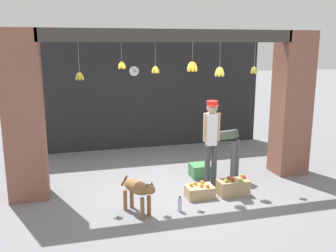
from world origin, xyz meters
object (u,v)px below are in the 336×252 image
at_px(worker_stooping, 225,144).
at_px(fruit_crate_oranges, 200,191).
at_px(produce_box_green, 200,170).
at_px(dog, 138,189).
at_px(wall_clock, 134,71).
at_px(fruit_crate_apples, 233,187).
at_px(water_bottle, 180,204).
at_px(shopkeeper, 211,136).

bearing_deg(worker_stooping, fruit_crate_oranges, -169.89).
bearing_deg(worker_stooping, produce_box_green, 127.47).
height_order(dog, produce_box_green, dog).
height_order(dog, wall_clock, wall_clock).
xyz_separation_m(worker_stooping, fruit_crate_apples, (-0.24, -0.95, -0.59)).
distance_m(dog, fruit_crate_apples, 1.96).
relative_size(worker_stooping, water_bottle, 4.08).
distance_m(fruit_crate_oranges, water_bottle, 0.73).
bearing_deg(fruit_crate_oranges, water_bottle, -137.73).
bearing_deg(worker_stooping, shopkeeper, -175.69).
relative_size(shopkeeper, worker_stooping, 1.58).
bearing_deg(produce_box_green, water_bottle, -121.12).
relative_size(dog, fruit_crate_oranges, 1.58).
height_order(dog, worker_stooping, worker_stooping).
distance_m(dog, produce_box_green, 2.21).
xyz_separation_m(shopkeeper, wall_clock, (-0.98, 3.20, 1.08)).
xyz_separation_m(shopkeeper, fruit_crate_oranges, (-0.41, -0.50, -0.94)).
relative_size(produce_box_green, water_bottle, 1.54).
xyz_separation_m(worker_stooping, produce_box_green, (-0.51, 0.16, -0.60)).
distance_m(worker_stooping, water_bottle, 2.10).
distance_m(fruit_crate_oranges, produce_box_green, 1.13).
height_order(shopkeeper, fruit_crate_apples, shopkeeper).
bearing_deg(produce_box_green, fruit_crate_oranges, -110.40).
bearing_deg(shopkeeper, worker_stooping, -133.22).
bearing_deg(wall_clock, fruit_crate_apples, -71.86).
distance_m(shopkeeper, wall_clock, 3.52).
relative_size(dog, shopkeeper, 0.46).
distance_m(shopkeeper, produce_box_green, 1.07).
height_order(shopkeeper, water_bottle, shopkeeper).
xyz_separation_m(produce_box_green, wall_clock, (-0.96, 2.64, 1.99)).
xyz_separation_m(water_bottle, wall_clock, (-0.02, 4.20, 2.00)).
xyz_separation_m(dog, produce_box_green, (1.64, 1.45, -0.30)).
bearing_deg(worker_stooping, wall_clock, 82.76).
height_order(produce_box_green, wall_clock, wall_clock).
height_order(worker_stooping, fruit_crate_oranges, worker_stooping).
xyz_separation_m(fruit_crate_oranges, water_bottle, (-0.54, -0.49, 0.01)).
bearing_deg(produce_box_green, dog, -138.58).
relative_size(worker_stooping, produce_box_green, 2.65).
relative_size(worker_stooping, fruit_crate_apples, 1.91).
relative_size(dog, wall_clock, 2.92).
bearing_deg(water_bottle, fruit_crate_apples, 20.27).
relative_size(water_bottle, wall_clock, 0.98).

